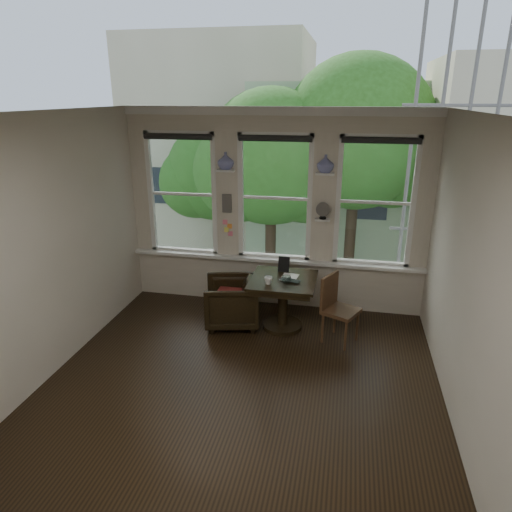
% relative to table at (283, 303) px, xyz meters
% --- Properties ---
extents(ground, '(4.50, 4.50, 0.00)m').
position_rel_table_xyz_m(ground, '(-0.27, -1.42, -0.38)').
color(ground, black).
rests_on(ground, ground).
extents(ceiling, '(4.50, 4.50, 0.00)m').
position_rel_table_xyz_m(ceiling, '(-0.27, -1.42, 2.62)').
color(ceiling, silver).
rests_on(ceiling, ground).
extents(wall_back, '(4.50, 0.00, 4.50)m').
position_rel_table_xyz_m(wall_back, '(-0.27, 0.83, 1.12)').
color(wall_back, beige).
rests_on(wall_back, ground).
extents(wall_front, '(4.50, 0.00, 4.50)m').
position_rel_table_xyz_m(wall_front, '(-0.27, -3.67, 1.12)').
color(wall_front, beige).
rests_on(wall_front, ground).
extents(wall_left, '(0.00, 4.50, 4.50)m').
position_rel_table_xyz_m(wall_left, '(-2.52, -1.42, 1.12)').
color(wall_left, beige).
rests_on(wall_left, ground).
extents(wall_right, '(0.00, 4.50, 4.50)m').
position_rel_table_xyz_m(wall_right, '(1.98, -1.42, 1.12)').
color(wall_right, beige).
rests_on(wall_right, ground).
extents(window_left, '(1.10, 0.12, 1.90)m').
position_rel_table_xyz_m(window_left, '(-1.72, 0.83, 1.32)').
color(window_left, white).
rests_on(window_left, ground).
extents(window_center, '(1.10, 0.12, 1.90)m').
position_rel_table_xyz_m(window_center, '(-0.27, 0.83, 1.32)').
color(window_center, white).
rests_on(window_center, ground).
extents(window_right, '(1.10, 0.12, 1.90)m').
position_rel_table_xyz_m(window_right, '(1.18, 0.83, 1.32)').
color(window_right, white).
rests_on(window_right, ground).
extents(shelf_left, '(0.26, 0.16, 0.03)m').
position_rel_table_xyz_m(shelf_left, '(-0.99, 0.73, 1.73)').
color(shelf_left, white).
rests_on(shelf_left, ground).
extents(shelf_right, '(0.26, 0.16, 0.03)m').
position_rel_table_xyz_m(shelf_right, '(0.46, 0.73, 1.73)').
color(shelf_right, white).
rests_on(shelf_right, ground).
extents(intercom, '(0.14, 0.06, 0.28)m').
position_rel_table_xyz_m(intercom, '(-0.99, 0.76, 1.23)').
color(intercom, '#59544F').
rests_on(intercom, ground).
extents(sticky_notes, '(0.16, 0.01, 0.24)m').
position_rel_table_xyz_m(sticky_notes, '(-0.99, 0.77, 0.88)').
color(sticky_notes, pink).
rests_on(sticky_notes, ground).
extents(desk_fan, '(0.20, 0.20, 0.24)m').
position_rel_table_xyz_m(desk_fan, '(0.46, 0.71, 1.16)').
color(desk_fan, '#59544F').
rests_on(desk_fan, ground).
extents(vase_left, '(0.24, 0.24, 0.25)m').
position_rel_table_xyz_m(vase_left, '(-0.99, 0.73, 1.86)').
color(vase_left, silver).
rests_on(vase_left, shelf_left).
extents(vase_right, '(0.24, 0.24, 0.25)m').
position_rel_table_xyz_m(vase_right, '(0.46, 0.73, 1.86)').
color(vase_right, silver).
rests_on(vase_right, shelf_right).
extents(table, '(0.90, 0.90, 0.75)m').
position_rel_table_xyz_m(table, '(0.00, 0.00, 0.00)').
color(table, black).
rests_on(table, ground).
extents(armchair_left, '(0.91, 0.89, 0.69)m').
position_rel_table_xyz_m(armchair_left, '(-0.74, -0.04, -0.03)').
color(armchair_left, black).
rests_on(armchair_left, ground).
extents(cushion_red, '(0.45, 0.45, 0.06)m').
position_rel_table_xyz_m(cushion_red, '(-0.74, -0.04, 0.08)').
color(cushion_red, maroon).
rests_on(cushion_red, armchair_left).
extents(side_chair_right, '(0.56, 0.56, 0.92)m').
position_rel_table_xyz_m(side_chair_right, '(0.81, -0.23, 0.09)').
color(side_chair_right, '#3F2216').
rests_on(side_chair_right, ground).
extents(laptop, '(0.34, 0.28, 0.02)m').
position_rel_table_xyz_m(laptop, '(0.09, -0.11, 0.39)').
color(laptop, black).
rests_on(laptop, table).
extents(mug, '(0.11, 0.11, 0.10)m').
position_rel_table_xyz_m(mug, '(-0.17, -0.22, 0.43)').
color(mug, white).
rests_on(mug, table).
extents(drinking_glass, '(0.16, 0.16, 0.10)m').
position_rel_table_xyz_m(drinking_glass, '(0.06, -0.14, 0.43)').
color(drinking_glass, white).
rests_on(drinking_glass, table).
extents(tablet, '(0.16, 0.08, 0.22)m').
position_rel_table_xyz_m(tablet, '(-0.04, 0.28, 0.48)').
color(tablet, black).
rests_on(tablet, table).
extents(papers, '(0.26, 0.32, 0.00)m').
position_rel_table_xyz_m(papers, '(0.07, 0.07, 0.38)').
color(papers, silver).
rests_on(papers, table).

